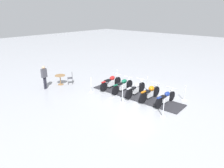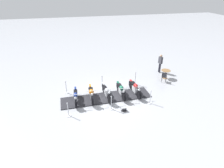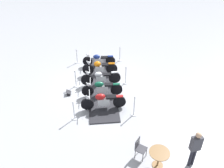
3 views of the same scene
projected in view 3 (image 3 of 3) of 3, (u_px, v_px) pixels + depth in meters
The scene contains 17 objects.
ground_plane at pixel (101, 85), 13.97m from camera, with size 80.00×80.00×0.00m, color #A8AAB2.
display_platform at pixel (101, 84), 13.95m from camera, with size 6.63×1.51×0.06m, color #28282D.
motorcycle_navy at pixel (98, 60), 15.51m from camera, with size 2.16×0.75×0.94m.
motorcycle_copper at pixel (99, 67), 14.57m from camera, with size 2.19×0.71×1.04m.
motorcycle_chrome at pixel (100, 77), 13.68m from camera, with size 2.33×0.73×1.03m.
motorcycle_forest at pixel (101, 88), 12.76m from camera, with size 2.23×0.75×0.96m.
motorcycle_maroon at pixel (103, 101), 11.85m from camera, with size 2.29×0.79×0.96m.
stanchion_right_rear at pixel (74, 113), 11.33m from camera, with size 0.29×0.29×1.06m.
stanchion_left_rear at pixel (134, 109), 11.55m from camera, with size 0.30×0.30×1.14m.
stanchion_left_front at pixel (120, 56), 16.19m from camera, with size 0.29×0.29×1.03m.
stanchion_left_mid at pixel (126, 77), 13.85m from camera, with size 0.29×0.29×1.14m.
stanchion_right_mid at pixel (76, 81), 13.65m from camera, with size 0.32×0.32×1.05m.
stanchion_right_front at pixel (77, 59), 15.99m from camera, with size 0.35×0.35×1.01m.
info_placard at pixel (69, 93), 13.14m from camera, with size 0.27×0.39×0.22m.
cafe_table at pixel (159, 156), 8.99m from camera, with size 0.80×0.80×0.77m.
cafe_chair_near_table at pixel (140, 147), 9.36m from camera, with size 0.56×0.56×0.94m.
bystander_person at pixel (195, 146), 8.75m from camera, with size 0.43×0.29×1.77m.
Camera 3 is at (0.23, 11.51, 7.93)m, focal length 37.65 mm.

